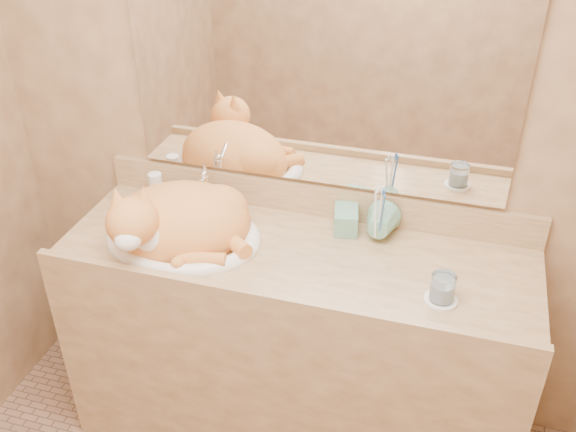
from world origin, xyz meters
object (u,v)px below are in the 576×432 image
(vanity_counter, at_px, (294,347))
(sink_basin, at_px, (182,218))
(soap_dispenser, at_px, (346,217))
(cat, at_px, (175,219))
(toothbrush_cup, at_px, (377,232))
(water_glass, at_px, (443,288))

(vanity_counter, height_order, sink_basin, sink_basin)
(soap_dispenser, bearing_deg, vanity_counter, -148.55)
(vanity_counter, height_order, soap_dispenser, soap_dispenser)
(soap_dispenser, bearing_deg, cat, -173.90)
(toothbrush_cup, bearing_deg, soap_dispenser, 176.47)
(sink_basin, xyz_separation_m, water_glass, (0.88, -0.09, -0.03))
(sink_basin, relative_size, water_glass, 6.11)
(sink_basin, relative_size, soap_dispenser, 2.92)
(vanity_counter, xyz_separation_m, sink_basin, (-0.39, -0.02, 0.51))
(sink_basin, height_order, cat, cat)
(sink_basin, height_order, toothbrush_cup, sink_basin)
(soap_dispenser, height_order, water_glass, soap_dispenser)
(sink_basin, xyz_separation_m, soap_dispenser, (0.54, 0.15, 0.01))
(vanity_counter, height_order, toothbrush_cup, toothbrush_cup)
(soap_dispenser, xyz_separation_m, toothbrush_cup, (0.11, -0.01, -0.04))
(toothbrush_cup, bearing_deg, cat, -165.91)
(soap_dispenser, relative_size, toothbrush_cup, 1.53)
(water_glass, bearing_deg, toothbrush_cup, 134.86)
(toothbrush_cup, bearing_deg, sink_basin, -167.24)
(water_glass, bearing_deg, cat, 175.43)
(vanity_counter, bearing_deg, soap_dispenser, 42.70)
(cat, distance_m, soap_dispenser, 0.58)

